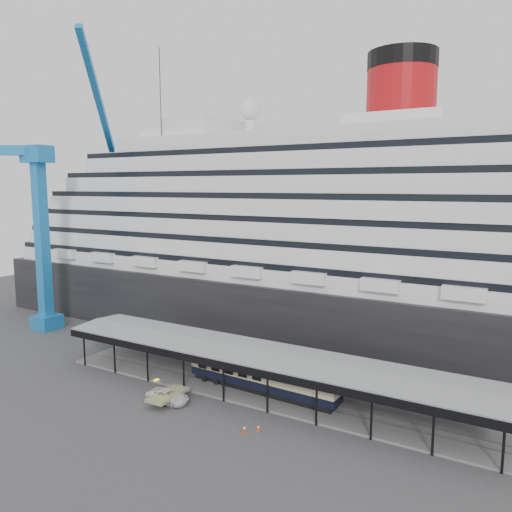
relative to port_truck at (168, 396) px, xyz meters
name	(u,v)px	position (x,y,z in m)	size (l,w,h in m)	color
ground	(241,410)	(8.26, 2.51, -0.71)	(200.00, 200.00, 0.00)	#3C3C3E
cruise_ship	(346,225)	(8.31, 34.51, 17.64)	(130.00, 30.00, 43.90)	black
platform_canopy	(263,375)	(8.26, 7.51, 1.65)	(56.00, 9.18, 5.30)	slate
crane_blue	(47,214)	(-36.86, 13.13, 19.25)	(22.63, 19.19, 47.60)	#1973BD
port_truck	(168,396)	(0.00, 0.00, 0.00)	(2.36, 5.13, 1.42)	silver
pullman_carriage	(262,375)	(8.14, 7.51, 1.66)	(19.78, 3.47, 19.32)	black
traffic_cone_left	(174,401)	(0.90, 0.01, -0.34)	(0.46, 0.46, 0.75)	#F9440D
traffic_cone_mid	(244,429)	(11.31, -1.67, -0.31)	(0.47, 0.47, 0.82)	red
traffic_cone_right	(258,428)	(12.39, -0.72, -0.35)	(0.44, 0.44, 0.73)	red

